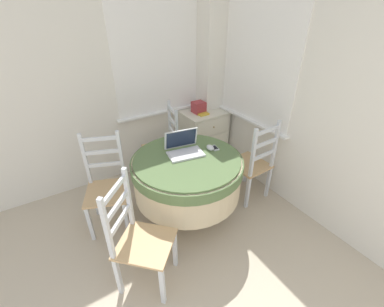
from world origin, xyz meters
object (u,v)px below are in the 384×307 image
at_px(round_dining_table, 187,174).
at_px(storage_box, 199,107).
at_px(cell_phone, 215,148).
at_px(dining_chair_near_right_window, 252,164).
at_px(dining_chair_camera_near, 139,240).
at_px(dining_chair_near_back_window, 164,147).
at_px(laptop, 184,149).
at_px(corner_cabinet, 203,136).
at_px(book_on_cabinet, 200,112).
at_px(computer_mouse, 210,148).
at_px(dining_chair_left_flank, 107,187).

height_order(round_dining_table, storage_box, storage_box).
relative_size(cell_phone, storage_box, 0.75).
height_order(round_dining_table, cell_phone, cell_phone).
xyz_separation_m(dining_chair_near_right_window, dining_chair_camera_near, (-1.48, -0.33, 0.00)).
bearing_deg(dining_chair_camera_near, storage_box, 43.11).
xyz_separation_m(dining_chair_near_back_window, dining_chair_near_right_window, (0.67, -0.87, 0.00)).
relative_size(laptop, corner_cabinet, 0.50).
height_order(cell_phone, book_on_cabinet, book_on_cabinet).
bearing_deg(computer_mouse, corner_cabinet, 59.20).
bearing_deg(dining_chair_near_back_window, dining_chair_camera_near, -124.11).
xyz_separation_m(cell_phone, dining_chair_left_flank, (-1.04, 0.35, -0.30)).
xyz_separation_m(dining_chair_left_flank, corner_cabinet, (1.51, 0.52, -0.07)).
relative_size(computer_mouse, dining_chair_near_right_window, 0.10).
height_order(dining_chair_left_flank, corner_cabinet, dining_chair_left_flank).
height_order(round_dining_table, dining_chair_camera_near, dining_chair_camera_near).
bearing_deg(round_dining_table, storage_box, 51.18).
distance_m(computer_mouse, corner_cabinet, 1.09).
relative_size(round_dining_table, computer_mouse, 11.24).
height_order(round_dining_table, laptop, laptop).
bearing_deg(laptop, cell_phone, -16.17).
distance_m(round_dining_table, book_on_cabinet, 1.14).
height_order(corner_cabinet, storage_box, storage_box).
distance_m(cell_phone, corner_cabinet, 1.06).
height_order(dining_chair_camera_near, book_on_cabinet, dining_chair_camera_near).
relative_size(round_dining_table, laptop, 2.89).
bearing_deg(dining_chair_camera_near, dining_chair_left_flank, 91.73).
bearing_deg(storage_box, dining_chair_camera_near, -136.89).
bearing_deg(storage_box, dining_chair_left_flank, -159.68).
relative_size(dining_chair_camera_near, storage_box, 6.46).
distance_m(round_dining_table, dining_chair_camera_near, 0.81).
distance_m(corner_cabinet, book_on_cabinet, 0.39).
relative_size(dining_chair_near_back_window, corner_cabinet, 1.31).
relative_size(computer_mouse, dining_chair_near_back_window, 0.10).
xyz_separation_m(cell_phone, dining_chair_near_right_window, (0.46, -0.11, -0.30)).
relative_size(cell_phone, dining_chair_near_right_window, 0.12).
bearing_deg(dining_chair_near_back_window, storage_box, 10.97).
xyz_separation_m(corner_cabinet, storage_box, (-0.08, 0.01, 0.45)).
height_order(round_dining_table, dining_chair_left_flank, dining_chair_left_flank).
bearing_deg(book_on_cabinet, dining_chair_near_back_window, -172.56).
bearing_deg(round_dining_table, computer_mouse, 2.90).
relative_size(dining_chair_left_flank, corner_cabinet, 1.31).
height_order(dining_chair_near_right_window, corner_cabinet, dining_chair_near_right_window).
relative_size(dining_chair_camera_near, dining_chair_left_flank, 1.00).
height_order(laptop, computer_mouse, laptop).
relative_size(dining_chair_near_back_window, dining_chair_near_right_window, 1.00).
bearing_deg(computer_mouse, storage_box, 63.43).
bearing_deg(round_dining_table, dining_chair_camera_near, -148.44).
xyz_separation_m(dining_chair_near_right_window, book_on_cabinet, (-0.07, 0.95, 0.31)).
height_order(computer_mouse, cell_phone, computer_mouse).
relative_size(laptop, dining_chair_left_flank, 0.38).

